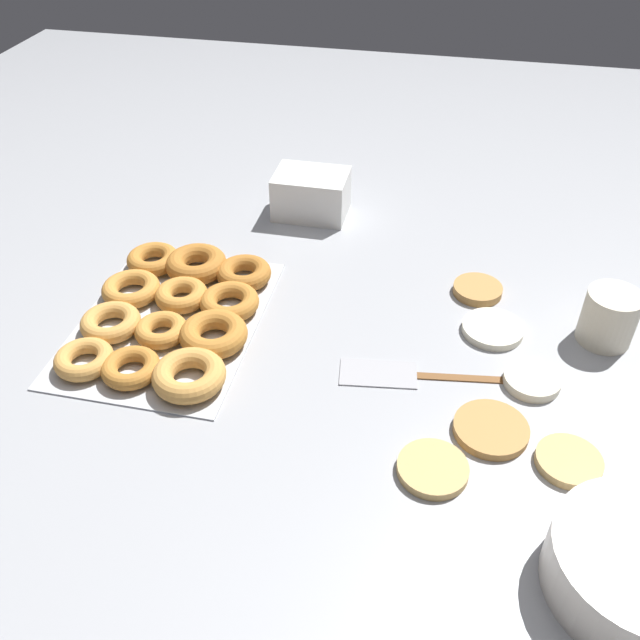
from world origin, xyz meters
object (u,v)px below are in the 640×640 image
(pancake_5, at_px, (433,469))
(batter_bowl, at_px, (638,570))
(donut_tray, at_px, (175,311))
(paper_cup, at_px, (609,317))
(container_stack, at_px, (311,194))
(pancake_3, at_px, (493,329))
(pancake_1, at_px, (478,290))
(pancake_0, at_px, (532,380))
(spatula, at_px, (397,374))
(pancake_2, at_px, (569,461))
(pancake_4, at_px, (491,429))

(pancake_5, xyz_separation_m, batter_bowl, (0.12, 0.24, 0.03))
(donut_tray, relative_size, batter_bowl, 2.00)
(paper_cup, bearing_deg, container_stack, -118.18)
(paper_cup, bearing_deg, pancake_3, -83.51)
(pancake_5, bearing_deg, pancake_1, 173.89)
(pancake_0, bearing_deg, batter_bowl, 17.60)
(donut_tray, height_order, spatula, donut_tray)
(spatula, bearing_deg, pancake_1, -122.79)
(pancake_5, distance_m, batter_bowl, 0.27)
(spatula, bearing_deg, paper_cup, -161.40)
(pancake_0, bearing_deg, pancake_2, 16.53)
(batter_bowl, bearing_deg, donut_tray, -117.01)
(spatula, bearing_deg, pancake_0, 179.20)
(pancake_2, distance_m, pancake_4, 0.11)
(pancake_0, distance_m, container_stack, 0.63)
(pancake_0, distance_m, batter_bowl, 0.34)
(batter_bowl, bearing_deg, spatula, -134.10)
(donut_tray, bearing_deg, paper_cup, 98.15)
(pancake_0, xyz_separation_m, pancake_2, (0.15, 0.04, -0.00))
(pancake_4, xyz_separation_m, paper_cup, (-0.25, 0.18, 0.04))
(donut_tray, height_order, paper_cup, paper_cup)
(pancake_0, xyz_separation_m, batter_bowl, (0.32, 0.10, 0.03))
(pancake_4, height_order, paper_cup, paper_cup)
(batter_bowl, height_order, spatula, batter_bowl)
(pancake_4, height_order, spatula, pancake_4)
(spatula, bearing_deg, pancake_3, -143.58)
(pancake_1, height_order, pancake_3, pancake_1)
(pancake_2, xyz_separation_m, batter_bowl, (0.17, 0.06, 0.03))
(donut_tray, bearing_deg, container_stack, 160.03)
(container_stack, height_order, paper_cup, same)
(pancake_1, xyz_separation_m, spatula, (0.25, -0.11, -0.01))
(pancake_5, bearing_deg, container_stack, -154.02)
(donut_tray, bearing_deg, spatula, 81.60)
(pancake_4, bearing_deg, batter_bowl, 37.97)
(donut_tray, xyz_separation_m, spatula, (0.06, 0.39, -0.02))
(pancake_0, distance_m, pancake_2, 0.16)
(spatula, bearing_deg, container_stack, -70.02)
(pancake_2, distance_m, pancake_5, 0.19)
(pancake_2, bearing_deg, pancake_1, -160.11)
(spatula, bearing_deg, donut_tray, -16.09)
(pancake_5, distance_m, container_stack, 0.71)
(pancake_0, bearing_deg, pancake_5, -33.65)
(pancake_5, height_order, batter_bowl, batter_bowl)
(batter_bowl, height_order, container_stack, container_stack)
(pancake_1, relative_size, pancake_2, 0.98)
(batter_bowl, distance_m, paper_cup, 0.46)
(batter_bowl, bearing_deg, pancake_2, -161.45)
(pancake_2, height_order, container_stack, container_stack)
(pancake_1, bearing_deg, pancake_2, 19.89)
(donut_tray, xyz_separation_m, container_stack, (-0.40, 0.15, 0.03))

